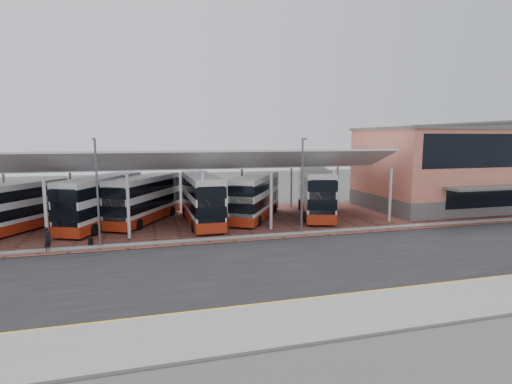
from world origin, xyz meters
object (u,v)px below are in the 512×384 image
(pedestrian, at_px, (48,239))
(bus_2, at_px, (145,199))
(bus_3, at_px, (201,199))
(bus_0, at_px, (14,208))
(bus_5, at_px, (315,193))
(terminal, at_px, (447,168))
(bus_1, at_px, (102,202))
(bus_4, at_px, (256,197))

(pedestrian, bearing_deg, bus_2, -13.93)
(bus_3, bearing_deg, bus_0, 177.53)
(bus_0, xyz_separation_m, bus_5, (27.85, 0.17, 0.29))
(bus_3, bearing_deg, pedestrian, -151.30)
(terminal, distance_m, pedestrian, 41.37)
(terminal, distance_m, bus_5, 16.79)
(bus_0, bearing_deg, bus_1, 36.49)
(bus_4, bearing_deg, pedestrian, -126.47)
(bus_0, relative_size, bus_2, 0.95)
(bus_3, relative_size, pedestrian, 6.34)
(bus_1, xyz_separation_m, bus_4, (14.51, -0.25, -0.10))
(bus_2, height_order, bus_4, bus_2)
(terminal, bearing_deg, pedestrian, -168.91)
(bus_0, bearing_deg, bus_2, 40.48)
(terminal, distance_m, bus_2, 33.82)
(bus_0, height_order, bus_3, bus_3)
(terminal, relative_size, bus_3, 1.65)
(bus_2, height_order, bus_3, bus_3)
(terminal, relative_size, bus_2, 1.75)
(bus_4, distance_m, pedestrian, 19.04)
(bus_0, height_order, bus_4, bus_4)
(terminal, xyz_separation_m, bus_4, (-22.99, -0.41, -2.44))
(terminal, xyz_separation_m, bus_0, (-44.49, -0.75, -2.50))
(bus_1, bearing_deg, bus_2, 40.88)
(bus_0, xyz_separation_m, bus_3, (15.91, -0.44, 0.17))
(bus_1, xyz_separation_m, bus_3, (8.92, -1.04, 0.01))
(bus_3, xyz_separation_m, bus_4, (5.59, 0.79, -0.12))
(terminal, xyz_separation_m, bus_5, (-16.64, -0.58, -2.21))
(bus_0, height_order, pedestrian, bus_0)
(bus_1, xyz_separation_m, pedestrian, (-2.93, -7.76, -1.38))
(bus_1, relative_size, bus_5, 0.93)
(pedestrian, bearing_deg, bus_4, -43.44)
(bus_1, relative_size, bus_2, 1.05)
(bus_4, xyz_separation_m, pedestrian, (-17.45, -7.52, -1.28))
(terminal, height_order, bus_4, terminal)
(bus_1, distance_m, bus_4, 14.52)
(bus_2, xyz_separation_m, pedestrian, (-6.71, -8.85, -1.30))
(bus_3, distance_m, bus_5, 11.96)
(bus_1, distance_m, bus_2, 3.93)
(terminal, xyz_separation_m, bus_1, (-37.50, -0.16, -2.34))
(terminal, bearing_deg, bus_2, 178.43)
(bus_2, bearing_deg, bus_4, 21.54)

